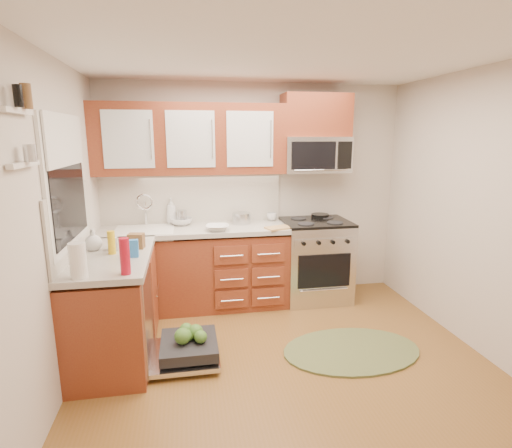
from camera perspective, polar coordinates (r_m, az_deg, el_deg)
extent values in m
plane|color=brown|center=(3.56, 4.83, -20.09)|extent=(3.50, 3.50, 0.00)
plane|color=white|center=(3.05, 5.76, 23.53)|extent=(3.50, 3.50, 0.00)
cube|color=beige|center=(4.75, -0.32, 4.50)|extent=(3.50, 0.04, 2.50)
cube|color=beige|center=(1.54, 23.19, -14.07)|extent=(3.50, 0.04, 2.50)
cube|color=beige|center=(3.11, -27.61, -1.25)|extent=(0.04, 3.50, 2.50)
cube|color=beige|center=(3.91, 30.83, 0.96)|extent=(0.04, 3.50, 2.50)
cube|color=maroon|center=(4.59, -8.68, -6.56)|extent=(2.05, 0.60, 0.85)
cube|color=maroon|center=(3.78, -19.54, -11.44)|extent=(0.60, 1.25, 0.85)
cube|color=#BCB4AC|center=(4.45, -8.88, -0.81)|extent=(2.07, 0.64, 0.05)
cube|color=#BCB4AC|center=(3.62, -19.93, -4.53)|extent=(0.64, 1.27, 0.05)
cube|color=beige|center=(4.68, -9.10, 3.71)|extent=(2.05, 0.02, 0.57)
cube|color=beige|center=(3.61, -24.91, 0.09)|extent=(0.02, 1.25, 0.57)
cube|color=maroon|center=(4.71, 8.52, 15.09)|extent=(0.76, 0.35, 0.47)
cube|color=white|center=(3.51, -25.63, 10.77)|extent=(0.02, 0.96, 0.40)
cube|color=white|center=(2.70, -30.96, 13.69)|extent=(0.04, 0.40, 0.03)
cube|color=white|center=(2.70, -30.25, 7.37)|extent=(0.04, 0.40, 0.03)
cylinder|color=black|center=(4.87, 9.13, 1.19)|extent=(0.21, 0.21, 0.04)
cylinder|color=silver|center=(4.57, -2.10, 0.83)|extent=(0.26, 0.26, 0.13)
cube|color=tan|center=(4.34, 3.22, -0.55)|extent=(0.31, 0.25, 0.02)
cylinder|color=silver|center=(4.59, -10.52, 0.94)|extent=(0.13, 0.13, 0.17)
cylinder|color=white|center=(3.09, -24.09, -4.78)|extent=(0.12, 0.12, 0.26)
cylinder|color=gold|center=(3.61, -19.94, -2.51)|extent=(0.08, 0.08, 0.20)
cylinder|color=#B10E23|center=(3.04, -18.23, -4.40)|extent=(0.08, 0.08, 0.27)
cube|color=brown|center=(3.73, -16.73, -2.33)|extent=(0.15, 0.12, 0.14)
cube|color=blue|center=(3.47, -17.22, -3.36)|extent=(0.09, 0.06, 0.15)
imported|color=#999999|center=(4.26, -5.53, -0.54)|extent=(0.27, 0.27, 0.06)
imported|color=#999999|center=(4.59, -10.62, 0.36)|extent=(0.31, 0.31, 0.08)
imported|color=#999999|center=(4.74, 2.27, 1.06)|extent=(0.15, 0.15, 0.09)
imported|color=#999999|center=(4.65, -12.01, 1.84)|extent=(0.12, 0.12, 0.30)
imported|color=#999999|center=(3.73, -19.77, -2.24)|extent=(0.09, 0.09, 0.17)
imported|color=#999999|center=(3.79, -22.26, -2.08)|extent=(0.17, 0.17, 0.19)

